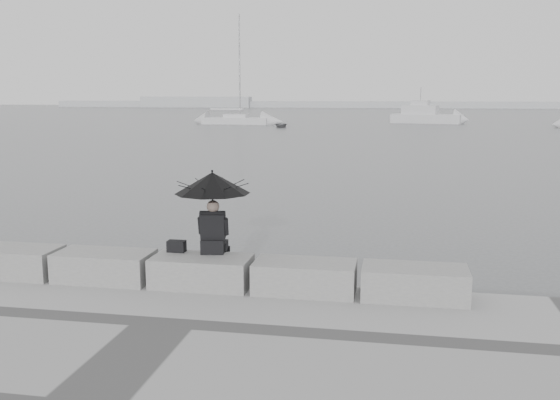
% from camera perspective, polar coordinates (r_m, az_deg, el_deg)
% --- Properties ---
extents(ground, '(360.00, 360.00, 0.00)m').
position_cam_1_polar(ground, '(10.94, -6.37, -9.66)').
color(ground, '#484A4D').
rests_on(ground, ground).
extents(stone_block_far_left, '(1.60, 0.80, 0.50)m').
position_cam_1_polar(stone_block_far_left, '(11.77, -23.22, -5.20)').
color(stone_block_far_left, slate).
rests_on(stone_block_far_left, promenade).
extents(stone_block_left, '(1.60, 0.80, 0.50)m').
position_cam_1_polar(stone_block_left, '(10.93, -15.74, -5.87)').
color(stone_block_left, slate).
rests_on(stone_block_left, promenade).
extents(stone_block_centre, '(1.60, 0.80, 0.50)m').
position_cam_1_polar(stone_block_centre, '(10.31, -7.17, -6.52)').
color(stone_block_centre, slate).
rests_on(stone_block_centre, promenade).
extents(stone_block_right, '(1.60, 0.80, 0.50)m').
position_cam_1_polar(stone_block_right, '(9.94, 2.28, -7.07)').
color(stone_block_right, slate).
rests_on(stone_block_right, promenade).
extents(stone_block_far_right, '(1.60, 0.80, 0.50)m').
position_cam_1_polar(stone_block_far_right, '(9.85, 12.20, -7.44)').
color(stone_block_far_right, slate).
rests_on(stone_block_far_right, promenade).
extents(seated_person, '(1.25, 1.25, 1.39)m').
position_cam_1_polar(seated_person, '(10.28, -6.20, 0.72)').
color(seated_person, black).
rests_on(seated_person, stone_block_centre).
extents(bag, '(0.30, 0.17, 0.19)m').
position_cam_1_polar(bag, '(10.60, -9.44, -4.19)').
color(bag, black).
rests_on(bag, stone_block_centre).
extents(distant_landmass, '(180.00, 8.00, 2.80)m').
position_cam_1_polar(distant_landmass, '(164.78, 6.71, 8.69)').
color(distant_landmass, '#ABAEB1').
rests_on(distant_landmass, ground).
extents(sailboat_left, '(8.13, 2.80, 12.90)m').
position_cam_1_polar(sailboat_left, '(75.55, -4.03, 7.33)').
color(sailboat_left, '#BBBBBE').
rests_on(sailboat_left, ground).
extents(motor_cruiser, '(8.91, 4.90, 4.50)m').
position_cam_1_polar(motor_cruiser, '(79.91, 13.27, 7.49)').
color(motor_cruiser, '#BBBBBE').
rests_on(motor_cruiser, ground).
extents(dinghy, '(3.09, 1.83, 0.49)m').
position_cam_1_polar(dinghy, '(68.40, 0.09, 6.88)').
color(dinghy, gray).
rests_on(dinghy, ground).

